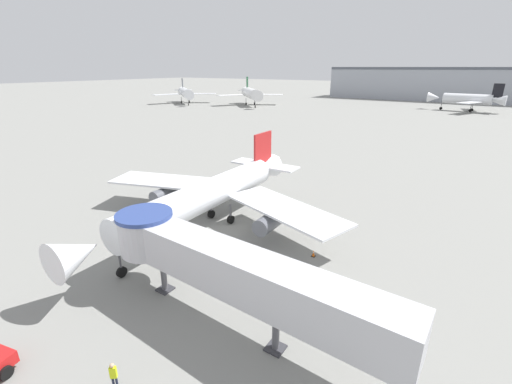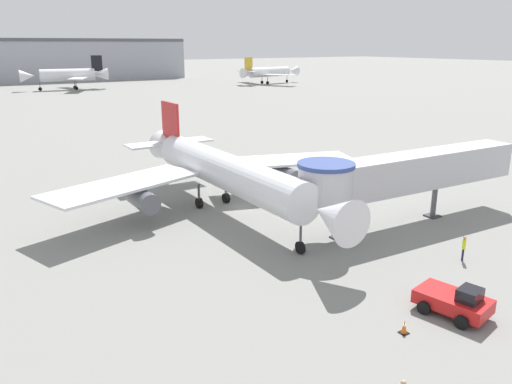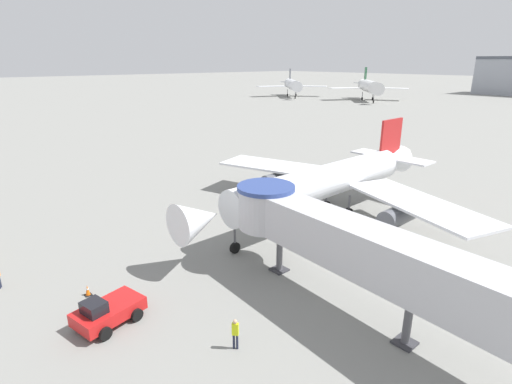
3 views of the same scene
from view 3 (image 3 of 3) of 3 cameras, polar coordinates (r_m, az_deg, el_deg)
The scene contains 9 objects.
ground_plane at distance 38.46m, azimuth 11.29°, elevation -3.97°, with size 800.00×800.00×0.00m, color gray.
main_airplane at distance 37.69m, azimuth 10.11°, elevation 1.44°, with size 29.95×29.18×8.42m.
jet_bridge at distance 23.87m, azimuth 12.66°, elevation -6.97°, with size 21.32×4.16×6.01m.
pushback_tug_red at distance 25.11m, azimuth -20.48°, elevation -15.67°, with size 3.04×4.12×1.79m.
traffic_cone_apron_front at distance 28.41m, azimuth -22.92°, elevation -12.83°, with size 0.43×0.43×0.72m.
traffic_cone_starboard_wing at distance 33.72m, azimuth 26.06°, elevation -8.34°, with size 0.36×0.36×0.60m.
ground_crew_marshaller at distance 21.82m, azimuth -2.97°, elevation -19.34°, with size 0.39×0.37×1.77m.
background_jet_green_tail at distance 158.53m, azimuth 15.88°, elevation 14.31°, with size 25.10×25.12×11.85m.
background_jet_gray_tail at distance 170.12m, azimuth 5.23°, elevation 15.01°, with size 24.15×24.74×11.02m.
Camera 3 is at (21.32, -28.62, 14.34)m, focal length 28.00 mm.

